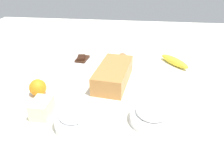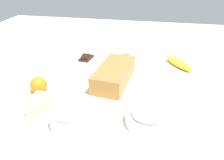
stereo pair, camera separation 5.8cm
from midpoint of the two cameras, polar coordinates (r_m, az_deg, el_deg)
ground_plane at (r=0.95m, az=-1.76°, el=-2.66°), size 2.40×2.40×0.02m
loaf_pan at (r=0.97m, az=-1.41°, el=1.60°), size 0.29×0.16×0.08m
flour_bowl at (r=0.75m, az=8.41°, el=-9.11°), size 0.15×0.15×0.07m
sugar_bowl at (r=0.74m, az=-12.30°, el=-10.11°), size 0.13×0.13×0.06m
banana at (r=1.19m, az=14.80°, el=4.79°), size 0.18×0.15×0.04m
orange_fruit at (r=0.94m, az=-20.68°, el=-1.90°), size 0.07×0.07×0.07m
butter_block at (r=0.82m, az=-19.95°, el=-6.97°), size 0.09×0.06×0.06m
egg_near_butter at (r=1.18m, az=1.26°, el=5.87°), size 0.08×0.07×0.05m
chocolate_plate at (r=1.20m, az=-9.22°, el=5.24°), size 0.13×0.13×0.03m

